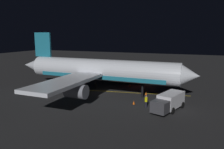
{
  "coord_description": "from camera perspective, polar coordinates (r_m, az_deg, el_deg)",
  "views": [
    {
      "loc": [
        35.1,
        16.34,
        10.26
      ],
      "look_at": [
        0.0,
        2.0,
        3.5
      ],
      "focal_mm": 35.61,
      "sensor_mm": 36.0,
      "label": 1
    }
  ],
  "objects": [
    {
      "name": "traffic_cone_near_right",
      "position": [
        33.65,
        5.61,
        -7.25
      ],
      "size": [
        0.5,
        0.5,
        0.55
      ],
      "color": "#EA590F",
      "rests_on": "ground_plane"
    },
    {
      "name": "baggage_truck",
      "position": [
        31.57,
        14.43,
        -6.82
      ],
      "size": [
        6.76,
        3.9,
        2.36
      ],
      "color": "silver",
      "rests_on": "ground_plane"
    },
    {
      "name": "traffic_cone_under_wing",
      "position": [
        44.7,
        4.65,
        -2.87
      ],
      "size": [
        0.5,
        0.5,
        0.55
      ],
      "color": "#EA590F",
      "rests_on": "ground_plane"
    },
    {
      "name": "traffic_cone_near_left",
      "position": [
        38.98,
        8.73,
        -4.89
      ],
      "size": [
        0.5,
        0.5,
        0.55
      ],
      "color": "#EA590F",
      "rests_on": "ground_plane"
    },
    {
      "name": "airliner",
      "position": [
        39.46,
        -3.45,
        0.99
      ],
      "size": [
        32.04,
        33.77,
        10.74
      ],
      "color": "silver",
      "rests_on": "ground_plane"
    },
    {
      "name": "ground_plane",
      "position": [
        40.08,
        -2.66,
        -4.88
      ],
      "size": [
        180.0,
        180.0,
        0.2
      ],
      "primitive_type": "cube",
      "color": "black"
    },
    {
      "name": "catering_truck",
      "position": [
        47.73,
        6.68,
        -0.89
      ],
      "size": [
        4.25,
        6.87,
        2.29
      ],
      "color": "maroon",
      "rests_on": "ground_plane"
    },
    {
      "name": "ground_crew_worker",
      "position": [
        32.34,
        8.74,
        -6.86
      ],
      "size": [
        0.4,
        0.4,
        1.74
      ],
      "color": "black",
      "rests_on": "ground_plane"
    },
    {
      "name": "apron_guide_stripe",
      "position": [
        40.44,
        3.72,
        -4.6
      ],
      "size": [
        3.94,
        21.91,
        0.01
      ],
      "primitive_type": "cube",
      "rotation": [
        0.0,
        0.0,
        0.17
      ],
      "color": "gold",
      "rests_on": "ground_plane"
    }
  ]
}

